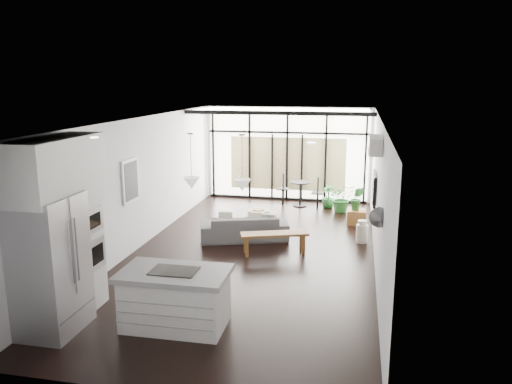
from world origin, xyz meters
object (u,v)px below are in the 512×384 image
at_px(sofa, 244,223).
at_px(pouf, 258,218).
at_px(island, 175,299).
at_px(fridge, 50,265).
at_px(tv, 374,188).
at_px(console_bench, 274,243).
at_px(milk_can, 362,231).

distance_m(sofa, pouf, 1.08).
bearing_deg(island, fridge, -165.28).
bearing_deg(sofa, tv, 165.44).
distance_m(console_bench, milk_can, 2.13).
distance_m(fridge, pouf, 6.09).
bearing_deg(island, sofa, 88.55).
xyz_separation_m(pouf, milk_can, (2.52, -0.72, 0.04)).
bearing_deg(console_bench, sofa, 116.66).
xyz_separation_m(island, console_bench, (0.90, 3.43, -0.21)).
relative_size(sofa, tv, 1.80).
height_order(fridge, tv, fridge).
relative_size(sofa, pouf, 3.65).
bearing_deg(sofa, fridge, 51.54).
height_order(fridge, milk_can, fridge).
bearing_deg(milk_can, fridge, -131.16).
distance_m(fridge, console_bench, 4.73).
relative_size(island, sofa, 0.80).
bearing_deg(tv, sofa, -176.61).
height_order(sofa, pouf, sofa).
relative_size(console_bench, tv, 1.28).
bearing_deg(tv, console_bench, -154.45).
xyz_separation_m(sofa, pouf, (0.12, 1.06, -0.17)).
bearing_deg(milk_can, sofa, -172.69).
xyz_separation_m(fridge, console_bench, (2.59, 3.89, -0.77)).
bearing_deg(console_bench, tv, 5.70).
distance_m(fridge, tv, 6.69).
height_order(sofa, tv, tv).
relative_size(console_bench, milk_can, 2.74).
xyz_separation_m(console_bench, tv, (2.01, 0.96, 1.07)).
distance_m(island, tv, 5.34).
distance_m(console_bench, pouf, 1.98).
bearing_deg(island, milk_can, 58.77).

